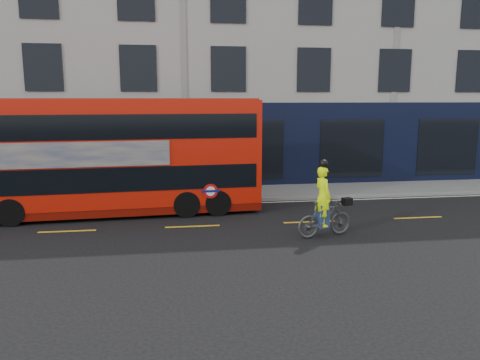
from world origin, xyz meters
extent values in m
plane|color=black|center=(0.00, 0.00, 0.00)|extent=(120.00, 120.00, 0.00)
cube|color=slate|center=(0.00, 6.50, 0.06)|extent=(60.00, 3.00, 0.12)
cube|color=gray|center=(0.00, 5.00, 0.07)|extent=(60.00, 0.12, 0.13)
cube|color=#A29F99|center=(0.00, 13.00, 7.50)|extent=(50.00, 10.00, 15.00)
cube|color=black|center=(0.00, 7.98, 2.00)|extent=(50.00, 0.08, 4.00)
cube|color=silver|center=(0.00, 4.70, 0.00)|extent=(58.00, 0.10, 0.01)
cube|color=red|center=(-2.65, 3.69, 2.28)|extent=(10.47, 2.98, 3.71)
cube|color=#660B04|center=(-2.65, 3.69, 0.28)|extent=(10.47, 2.93, 0.28)
cube|color=black|center=(-2.65, 3.69, 1.46)|extent=(10.06, 2.99, 0.85)
cube|color=black|center=(-2.65, 3.69, 3.24)|extent=(10.06, 2.99, 0.85)
cube|color=#A8170B|center=(-2.65, 3.69, 4.16)|extent=(10.26, 2.87, 0.08)
cube|color=black|center=(2.53, 4.01, 1.46)|extent=(0.17, 2.11, 0.85)
cube|color=black|center=(2.53, 4.01, 3.24)|extent=(0.17, 2.11, 0.85)
cube|color=tan|center=(-3.52, 2.43, 2.35)|extent=(5.63, 0.39, 0.85)
cylinder|color=red|center=(0.71, 2.69, 0.94)|extent=(0.53, 0.05, 0.53)
cylinder|color=white|center=(0.71, 2.69, 0.94)|extent=(0.34, 0.04, 0.34)
cube|color=#0C1459|center=(0.71, 2.68, 0.94)|extent=(0.66, 0.06, 0.08)
cylinder|color=black|center=(0.91, 3.91, 0.47)|extent=(1.09, 2.45, 0.94)
cylinder|color=black|center=(-0.21, 3.84, 0.47)|extent=(1.09, 2.45, 0.94)
cylinder|color=black|center=(-6.03, 3.48, 0.47)|extent=(1.09, 2.45, 0.94)
imported|color=#444649|center=(3.97, -0.22, 0.56)|extent=(1.94, 0.97, 1.12)
imported|color=#D3FD03|center=(3.87, -0.24, 1.27)|extent=(0.59, 0.75, 1.82)
cube|color=black|center=(4.73, -0.02, 1.03)|extent=(0.33, 0.29, 0.22)
cube|color=navy|center=(3.87, -0.24, 0.66)|extent=(0.39, 0.45, 0.72)
sphere|color=black|center=(3.87, -0.24, 2.26)|extent=(0.27, 0.27, 0.27)
camera|label=1|loc=(-0.60, -13.57, 4.19)|focal=35.00mm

